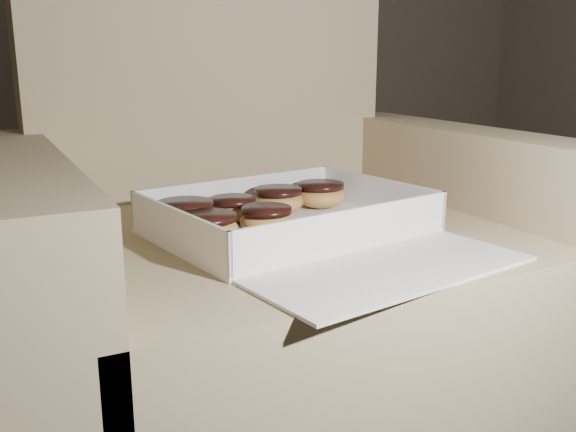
{
  "coord_description": "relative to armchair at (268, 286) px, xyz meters",
  "views": [
    {
      "loc": [
        -0.59,
        -0.4,
        0.71
      ],
      "look_at": [
        -0.14,
        0.49,
        0.46
      ],
      "focal_mm": 40.0,
      "sensor_mm": 36.0,
      "label": 1
    }
  ],
  "objects": [
    {
      "name": "donut_a",
      "position": [
        -0.05,
        -0.12,
        0.16
      ],
      "size": [
        0.08,
        0.08,
        0.04
      ],
      "color": "#BC7E41",
      "rests_on": "bakery_box"
    },
    {
      "name": "donut_b",
      "position": [
        -0.07,
        -0.02,
        0.16
      ],
      "size": [
        0.08,
        0.08,
        0.04
      ],
      "color": "#BC7E41",
      "rests_on": "bakery_box"
    },
    {
      "name": "donut_f",
      "position": [
        0.02,
        -0.01,
        0.16
      ],
      "size": [
        0.09,
        0.09,
        0.04
      ],
      "color": "#BC7E41",
      "rests_on": "bakery_box"
    },
    {
      "name": "crumb_a",
      "position": [
        -0.16,
        -0.15,
        0.14
      ],
      "size": [
        0.01,
        0.01,
        0.0
      ],
      "primitive_type": "ellipsoid",
      "color": "black",
      "rests_on": "bakery_box"
    },
    {
      "name": "donut_d",
      "position": [
        -0.16,
        -0.05,
        0.16
      ],
      "size": [
        0.1,
        0.1,
        0.05
      ],
      "color": "#BC7E41",
      "rests_on": "bakery_box"
    },
    {
      "name": "bakery_box",
      "position": [
        0.0,
        -0.14,
        0.14
      ],
      "size": [
        0.47,
        0.53,
        0.07
      ],
      "rotation": [
        0.0,
        0.0,
        0.17
      ],
      "color": "silver",
      "rests_on": "armchair"
    },
    {
      "name": "crumb_b",
      "position": [
        0.14,
        -0.1,
        0.14
      ],
      "size": [
        0.01,
        0.01,
        0.0
      ],
      "primitive_type": "ellipsoid",
      "color": "black",
      "rests_on": "bakery_box"
    },
    {
      "name": "crumb_e",
      "position": [
        -0.1,
        -0.2,
        0.14
      ],
      "size": [
        0.01,
        0.01,
        0.0
      ],
      "primitive_type": "ellipsoid",
      "color": "black",
      "rests_on": "bakery_box"
    },
    {
      "name": "crumb_d",
      "position": [
        0.11,
        -0.16,
        0.14
      ],
      "size": [
        0.01,
        0.01,
        0.0
      ],
      "primitive_type": "ellipsoid",
      "color": "black",
      "rests_on": "bakery_box"
    },
    {
      "name": "armchair",
      "position": [
        0.0,
        0.0,
        0.0
      ],
      "size": [
        0.92,
        0.78,
        0.96
      ],
      "color": "#988160",
      "rests_on": "floor"
    },
    {
      "name": "crumb_c",
      "position": [
        0.1,
        -0.15,
        0.14
      ],
      "size": [
        0.01,
        0.01,
        0.0
      ],
      "primitive_type": "ellipsoid",
      "color": "black",
      "rests_on": "bakery_box"
    },
    {
      "name": "donut_e",
      "position": [
        -0.16,
        -0.13,
        0.16
      ],
      "size": [
        0.09,
        0.09,
        0.05
      ],
      "color": "#BC7E41",
      "rests_on": "bakery_box"
    },
    {
      "name": "donut_c",
      "position": [
        0.11,
        0.0,
        0.16
      ],
      "size": [
        0.09,
        0.09,
        0.05
      ],
      "color": "#BC7E41",
      "rests_on": "bakery_box"
    }
  ]
}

